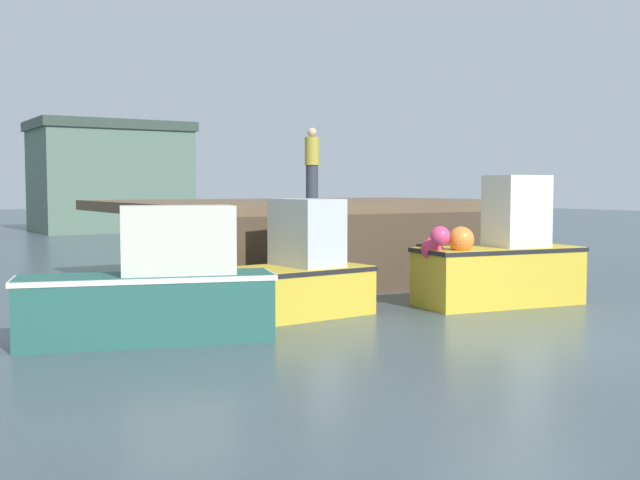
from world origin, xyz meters
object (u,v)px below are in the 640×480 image
object	(u,v)px
fishing_boat_mid	(500,260)
dockworker	(312,164)
fishing_boat_near_right	(295,275)
fishing_boat_near_left	(155,289)

from	to	relation	value
fishing_boat_mid	dockworker	world-z (taller)	dockworker
fishing_boat_near_right	fishing_boat_mid	distance (m)	4.28
fishing_boat_mid	dockworker	xyz separation A→B (m)	(-1.73, 4.43, 2.00)
fishing_boat_near_left	dockworker	bearing A→B (deg)	38.97
fishing_boat_mid	dockworker	size ratio (longest dim) A/B	2.10
fishing_boat_near_right	dockworker	size ratio (longest dim) A/B	1.72
fishing_boat_mid	fishing_boat_near_right	bearing A→B (deg)	166.41
fishing_boat_mid	fishing_boat_near_left	bearing A→B (deg)	179.82
fishing_boat_near_left	dockworker	world-z (taller)	dockworker
fishing_boat_near_right	fishing_boat_mid	world-z (taller)	fishing_boat_mid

